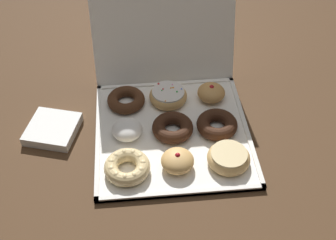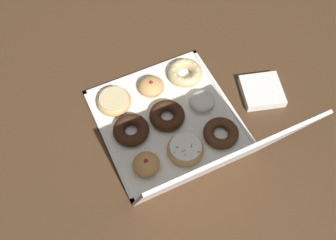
{
  "view_description": "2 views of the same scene",
  "coord_description": "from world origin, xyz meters",
  "px_view_note": "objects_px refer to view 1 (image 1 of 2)",
  "views": [
    {
      "loc": [
        -0.09,
        -0.84,
        0.9
      ],
      "look_at": [
        -0.01,
        -0.0,
        0.06
      ],
      "focal_mm": 47.2,
      "sensor_mm": 36.0,
      "label": 1
    },
    {
      "loc": [
        0.28,
        0.59,
        1.1
      ],
      "look_at": [
        0.01,
        0.02,
        0.04
      ],
      "focal_mm": 42.19,
      "sensor_mm": 36.0,
      "label": 2
    }
  ],
  "objects_px": {
    "powdered_filled_donut_3": "(127,130)",
    "chocolate_cake_ring_donut_4": "(174,126)",
    "jelly_filled_donut_8": "(211,93)",
    "glazed_ring_donut_2": "(229,158)",
    "chocolate_cake_ring_donut_5": "(217,124)",
    "donut_box": "(173,133)",
    "jelly_filled_donut_1": "(176,161)",
    "sprinkle_donut_7": "(168,96)",
    "chocolate_cake_ring_donut_6": "(126,100)",
    "cruller_donut_0": "(127,167)",
    "napkin_stack": "(53,129)"
  },
  "relations": [
    {
      "from": "jelly_filled_donut_1",
      "to": "chocolate_cake_ring_donut_4",
      "type": "distance_m",
      "value": 0.13
    },
    {
      "from": "jelly_filled_donut_1",
      "to": "chocolate_cake_ring_donut_5",
      "type": "xyz_separation_m",
      "value": [
        0.13,
        0.12,
        -0.0
      ]
    },
    {
      "from": "donut_box",
      "to": "napkin_stack",
      "type": "relative_size",
      "value": 3.22
    },
    {
      "from": "chocolate_cake_ring_donut_6",
      "to": "jelly_filled_donut_8",
      "type": "xyz_separation_m",
      "value": [
        0.25,
        0.0,
        0.01
      ]
    },
    {
      "from": "donut_box",
      "to": "jelly_filled_donut_1",
      "type": "height_order",
      "value": "jelly_filled_donut_1"
    },
    {
      "from": "donut_box",
      "to": "chocolate_cake_ring_donut_4",
      "type": "bearing_deg",
      "value": 55.88
    },
    {
      "from": "powdered_filled_donut_3",
      "to": "chocolate_cake_ring_donut_4",
      "type": "height_order",
      "value": "powdered_filled_donut_3"
    },
    {
      "from": "jelly_filled_donut_1",
      "to": "sprinkle_donut_7",
      "type": "relative_size",
      "value": 0.76
    },
    {
      "from": "jelly_filled_donut_1",
      "to": "sprinkle_donut_7",
      "type": "bearing_deg",
      "value": 89.44
    },
    {
      "from": "jelly_filled_donut_8",
      "to": "napkin_stack",
      "type": "xyz_separation_m",
      "value": [
        -0.46,
        -0.09,
        -0.02
      ]
    },
    {
      "from": "powdered_filled_donut_3",
      "to": "jelly_filled_donut_8",
      "type": "bearing_deg",
      "value": 27.25
    },
    {
      "from": "chocolate_cake_ring_donut_6",
      "to": "jelly_filled_donut_1",
      "type": "bearing_deg",
      "value": -64.17
    },
    {
      "from": "glazed_ring_donut_2",
      "to": "chocolate_cake_ring_donut_4",
      "type": "xyz_separation_m",
      "value": [
        -0.13,
        0.13,
        -0.0
      ]
    },
    {
      "from": "napkin_stack",
      "to": "donut_box",
      "type": "bearing_deg",
      "value": -6.88
    },
    {
      "from": "chocolate_cake_ring_donut_6",
      "to": "napkin_stack",
      "type": "bearing_deg",
      "value": -157.12
    },
    {
      "from": "powdered_filled_donut_3",
      "to": "chocolate_cake_ring_donut_4",
      "type": "relative_size",
      "value": 0.73
    },
    {
      "from": "jelly_filled_donut_1",
      "to": "jelly_filled_donut_8",
      "type": "xyz_separation_m",
      "value": [
        0.13,
        0.25,
        0.0
      ]
    },
    {
      "from": "cruller_donut_0",
      "to": "jelly_filled_donut_8",
      "type": "height_order",
      "value": "jelly_filled_donut_8"
    },
    {
      "from": "donut_box",
      "to": "chocolate_cake_ring_donut_4",
      "type": "relative_size",
      "value": 3.72
    },
    {
      "from": "glazed_ring_donut_2",
      "to": "chocolate_cake_ring_donut_6",
      "type": "height_order",
      "value": "glazed_ring_donut_2"
    },
    {
      "from": "chocolate_cake_ring_donut_5",
      "to": "glazed_ring_donut_2",
      "type": "bearing_deg",
      "value": -85.82
    },
    {
      "from": "chocolate_cake_ring_donut_4",
      "to": "powdered_filled_donut_3",
      "type": "bearing_deg",
      "value": -177.11
    },
    {
      "from": "chocolate_cake_ring_donut_5",
      "to": "jelly_filled_donut_1",
      "type": "bearing_deg",
      "value": -135.83
    },
    {
      "from": "cruller_donut_0",
      "to": "donut_box",
      "type": "bearing_deg",
      "value": 44.82
    },
    {
      "from": "chocolate_cake_ring_donut_4",
      "to": "chocolate_cake_ring_donut_6",
      "type": "xyz_separation_m",
      "value": [
        -0.13,
        0.12,
        -0.0
      ]
    },
    {
      "from": "donut_box",
      "to": "chocolate_cake_ring_donut_4",
      "type": "distance_m",
      "value": 0.02
    },
    {
      "from": "powdered_filled_donut_3",
      "to": "sprinkle_donut_7",
      "type": "bearing_deg",
      "value": 47.11
    },
    {
      "from": "chocolate_cake_ring_donut_6",
      "to": "sprinkle_donut_7",
      "type": "bearing_deg",
      "value": 1.75
    },
    {
      "from": "cruller_donut_0",
      "to": "chocolate_cake_ring_donut_5",
      "type": "height_order",
      "value": "cruller_donut_0"
    },
    {
      "from": "chocolate_cake_ring_donut_4",
      "to": "chocolate_cake_ring_donut_6",
      "type": "distance_m",
      "value": 0.18
    },
    {
      "from": "powdered_filled_donut_3",
      "to": "chocolate_cake_ring_donut_6",
      "type": "bearing_deg",
      "value": 89.87
    },
    {
      "from": "powdered_filled_donut_3",
      "to": "jelly_filled_donut_8",
      "type": "relative_size",
      "value": 1.01
    },
    {
      "from": "glazed_ring_donut_2",
      "to": "chocolate_cake_ring_donut_4",
      "type": "distance_m",
      "value": 0.18
    },
    {
      "from": "napkin_stack",
      "to": "chocolate_cake_ring_donut_6",
      "type": "bearing_deg",
      "value": 22.88
    },
    {
      "from": "jelly_filled_donut_1",
      "to": "chocolate_cake_ring_donut_6",
      "type": "distance_m",
      "value": 0.28
    },
    {
      "from": "donut_box",
      "to": "chocolate_cake_ring_donut_6",
      "type": "xyz_separation_m",
      "value": [
        -0.13,
        0.13,
        0.02
      ]
    },
    {
      "from": "jelly_filled_donut_1",
      "to": "napkin_stack",
      "type": "relative_size",
      "value": 0.65
    },
    {
      "from": "jelly_filled_donut_8",
      "to": "glazed_ring_donut_2",
      "type": "bearing_deg",
      "value": -89.0
    },
    {
      "from": "sprinkle_donut_7",
      "to": "chocolate_cake_ring_donut_5",
      "type": "bearing_deg",
      "value": -46.32
    },
    {
      "from": "chocolate_cake_ring_donut_5",
      "to": "jelly_filled_donut_8",
      "type": "bearing_deg",
      "value": 87.92
    },
    {
      "from": "chocolate_cake_ring_donut_5",
      "to": "sprinkle_donut_7",
      "type": "xyz_separation_m",
      "value": [
        -0.13,
        0.13,
        0.0
      ]
    },
    {
      "from": "donut_box",
      "to": "jelly_filled_donut_1",
      "type": "relative_size",
      "value": 4.99
    },
    {
      "from": "chocolate_cake_ring_donut_6",
      "to": "jelly_filled_donut_8",
      "type": "bearing_deg",
      "value": 0.19
    },
    {
      "from": "jelly_filled_donut_1",
      "to": "chocolate_cake_ring_donut_5",
      "type": "height_order",
      "value": "jelly_filled_donut_1"
    },
    {
      "from": "powdered_filled_donut_3",
      "to": "chocolate_cake_ring_donut_5",
      "type": "height_order",
      "value": "powdered_filled_donut_3"
    },
    {
      "from": "cruller_donut_0",
      "to": "glazed_ring_donut_2",
      "type": "distance_m",
      "value": 0.26
    },
    {
      "from": "chocolate_cake_ring_donut_4",
      "to": "chocolate_cake_ring_donut_5",
      "type": "distance_m",
      "value": 0.12
    },
    {
      "from": "napkin_stack",
      "to": "glazed_ring_donut_2",
      "type": "bearing_deg",
      "value": -19.26
    },
    {
      "from": "jelly_filled_donut_1",
      "to": "glazed_ring_donut_2",
      "type": "relative_size",
      "value": 0.76
    },
    {
      "from": "chocolate_cake_ring_donut_5",
      "to": "napkin_stack",
      "type": "distance_m",
      "value": 0.46
    }
  ]
}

